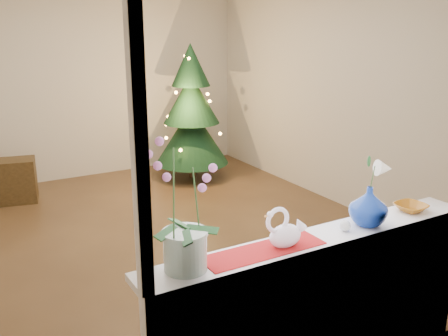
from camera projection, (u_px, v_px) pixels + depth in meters
The scene contains 16 objects.
ground at pixel (160, 237), 5.05m from camera, with size 5.00×5.00×0.00m, color #3D2A19.
wall_back at pixel (84, 79), 6.75m from camera, with size 4.50×0.10×2.70m, color beige.
wall_front at pixel (340, 169), 2.59m from camera, with size 4.50×0.10×2.70m, color beige.
wall_right at pixel (337, 89), 5.75m from camera, with size 0.10×5.00×2.70m, color beige.
window_apron at pixel (325, 318), 2.88m from camera, with size 2.20×0.08×0.88m, color white.
windowsill at pixel (319, 239), 2.83m from camera, with size 2.20×0.26×0.04m, color white.
window_frame at pixel (340, 101), 2.52m from camera, with size 2.22×0.06×1.60m, color white, non-canonical shape.
runner at pixel (264, 250), 2.64m from camera, with size 0.70×0.20×0.01m, color maroon.
orchid_pot at pixel (184, 205), 2.35m from camera, with size 0.23×0.23×0.67m, color silver, non-canonical shape.
swan at pixel (286, 227), 2.66m from camera, with size 0.26×0.12×0.22m, color white, non-canonical shape.
blue_vase at pixel (369, 203), 2.94m from camera, with size 0.26×0.26×0.27m, color navy.
lily at pixel (372, 164), 2.88m from camera, with size 0.15×0.09×0.20m, color silver, non-canonical shape.
paperweight at pixel (345, 226), 2.88m from camera, with size 0.06×0.06×0.06m, color silver.
amber_dish at pixel (411, 208), 3.19m from camera, with size 0.17×0.17×0.04m, color #8D510E.
xmas_tree at pixel (191, 112), 6.77m from camera, with size 1.00×1.00×1.84m, color black, non-canonical shape.
side_table at pixel (5, 182), 5.96m from camera, with size 0.70×0.35×0.52m, color black.
Camera 1 is at (-1.77, -4.35, 2.08)m, focal length 40.00 mm.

